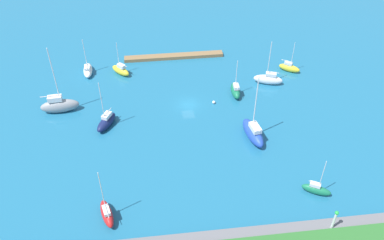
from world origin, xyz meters
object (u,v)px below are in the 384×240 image
at_px(sailboat_green_by_breakwater, 316,189).
at_px(sailboat_green_outer_mooring, 235,90).
at_px(sailboat_yellow_near_pier, 289,68).
at_px(sailboat_white_lone_south, 88,70).
at_px(mooring_buoy_white, 214,102).
at_px(sailboat_white_inner_mooring, 268,79).
at_px(harbor_beacon, 335,218).
at_px(sailboat_navy_far_north, 106,122).
at_px(sailboat_red_east_end, 107,213).
at_px(pier_dock, 174,56).
at_px(sailboat_gray_lone_north, 60,105).
at_px(sailboat_yellow_center_basin, 121,70).
at_px(sailboat_blue_off_beacon, 253,132).

height_order(sailboat_green_by_breakwater, sailboat_green_outer_mooring, sailboat_green_outer_mooring).
bearing_deg(sailboat_green_outer_mooring, sailboat_yellow_near_pier, -60.73).
xyz_separation_m(sailboat_white_lone_south, mooring_buoy_white, (-26.78, 14.60, -0.60)).
height_order(sailboat_white_inner_mooring, sailboat_green_outer_mooring, sailboat_white_inner_mooring).
bearing_deg(sailboat_green_by_breakwater, mooring_buoy_white, 144.74).
xyz_separation_m(sailboat_white_inner_mooring, sailboat_white_lone_south, (39.80, -8.88, -0.29)).
bearing_deg(sailboat_yellow_near_pier, harbor_beacon, -63.98).
bearing_deg(mooring_buoy_white, sailboat_white_inner_mooring, -156.28).
bearing_deg(harbor_beacon, sailboat_navy_far_north, -39.89).
bearing_deg(mooring_buoy_white, sailboat_red_east_end, 52.06).
relative_size(pier_dock, harbor_beacon, 6.39).
height_order(harbor_beacon, sailboat_green_outer_mooring, sailboat_green_outer_mooring).
bearing_deg(sailboat_green_by_breakwater, sailboat_gray_lone_north, 177.25).
bearing_deg(sailboat_yellow_center_basin, harbor_beacon, 170.39).
xyz_separation_m(harbor_beacon, sailboat_green_by_breakwater, (-0.45, -7.40, -2.35)).
relative_size(sailboat_gray_lone_north, sailboat_yellow_near_pier, 1.94).
xyz_separation_m(sailboat_green_by_breakwater, sailboat_navy_far_north, (34.31, -20.90, 0.21)).
distance_m(pier_dock, sailboat_white_lone_south, 20.59).
bearing_deg(pier_dock, sailboat_white_lone_south, 12.77).
xyz_separation_m(harbor_beacon, sailboat_green_outer_mooring, (7.10, -35.37, -2.06)).
height_order(sailboat_white_inner_mooring, sailboat_yellow_near_pier, sailboat_white_inner_mooring).
bearing_deg(sailboat_white_inner_mooring, harbor_beacon, 107.29).
height_order(pier_dock, sailboat_gray_lone_north, sailboat_gray_lone_north).
relative_size(sailboat_green_by_breakwater, sailboat_white_lone_south, 0.87).
height_order(pier_dock, sailboat_green_by_breakwater, sailboat_green_by_breakwater).
bearing_deg(sailboat_yellow_center_basin, sailboat_white_inner_mooring, -147.20).
bearing_deg(harbor_beacon, sailboat_white_lone_south, -50.70).
bearing_deg(sailboat_blue_off_beacon, sailboat_green_by_breakwater, -163.41).
distance_m(sailboat_gray_lone_north, sailboat_green_outer_mooring, 36.26).
relative_size(harbor_beacon, sailboat_navy_far_north, 0.36).
relative_size(sailboat_red_east_end, sailboat_gray_lone_north, 0.68).
bearing_deg(sailboat_yellow_center_basin, sailboat_yellow_near_pier, -138.72).
height_order(sailboat_green_by_breakwater, mooring_buoy_white, sailboat_green_by_breakwater).
bearing_deg(sailboat_blue_off_beacon, sailboat_white_inner_mooring, -33.64).
relative_size(sailboat_red_east_end, sailboat_white_lone_south, 1.16).
distance_m(sailboat_gray_lone_north, sailboat_yellow_near_pier, 51.23).
relative_size(sailboat_navy_far_north, sailboat_white_lone_south, 1.21).
relative_size(harbor_beacon, sailboat_gray_lone_north, 0.26).
bearing_deg(mooring_buoy_white, pier_dock, -70.71).
relative_size(sailboat_green_by_breakwater, sailboat_yellow_center_basin, 0.93).
bearing_deg(pier_dock, sailboat_gray_lone_north, 36.45).
relative_size(sailboat_green_outer_mooring, sailboat_yellow_near_pier, 1.11).
xyz_separation_m(sailboat_green_by_breakwater, sailboat_gray_lone_north, (43.78, -26.57, 0.74)).
relative_size(sailboat_green_by_breakwater, sailboat_navy_far_north, 0.72).
bearing_deg(harbor_beacon, mooring_buoy_white, -69.78).
bearing_deg(sailboat_yellow_near_pier, sailboat_blue_off_beacon, -87.19).
distance_m(sailboat_green_outer_mooring, sailboat_yellow_near_pier, 16.13).
height_order(pier_dock, sailboat_white_lone_south, sailboat_white_lone_south).
distance_m(harbor_beacon, sailboat_white_inner_mooring, 38.71).
bearing_deg(sailboat_yellow_center_basin, sailboat_green_by_breakwater, 175.55).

